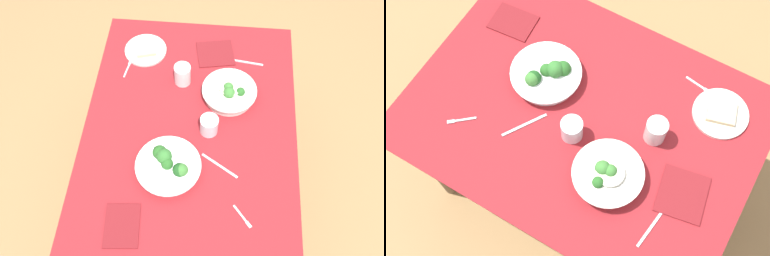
{
  "view_description": "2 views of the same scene",
  "coord_description": "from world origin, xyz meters",
  "views": [
    {
      "loc": [
        -0.88,
        -0.09,
        2.23
      ],
      "look_at": [
        -0.01,
        -0.01,
        0.76
      ],
      "focal_mm": 36.69,
      "sensor_mm": 36.0,
      "label": 1
    },
    {
      "loc": [
        0.38,
        -0.7,
        2.38
      ],
      "look_at": [
        0.01,
        -0.06,
        0.76
      ],
      "focal_mm": 46.24,
      "sensor_mm": 36.0,
      "label": 2
    }
  ],
  "objects": [
    {
      "name": "fork_by_near_bowl",
      "position": [
        0.32,
        0.33,
        0.73
      ],
      "size": [
        0.11,
        0.03,
        0.0
      ],
      "rotation": [
        0.0,
        0.0,
        6.12
      ],
      "color": "#B7B7BC",
      "rests_on": "dining_table"
    },
    {
      "name": "water_glass_side",
      "position": [
        0.26,
        0.06,
        0.78
      ],
      "size": [
        0.08,
        0.08,
        0.1
      ],
      "primitive_type": "cylinder",
      "color": "silver",
      "rests_on": "dining_table"
    },
    {
      "name": "bread_side_plate",
      "position": [
        0.44,
        0.26,
        0.74
      ],
      "size": [
        0.21,
        0.21,
        0.03
      ],
      "color": "silver",
      "rests_on": "dining_table"
    },
    {
      "name": "table_knife_right",
      "position": [
        -0.17,
        -0.14,
        0.73
      ],
      "size": [
        0.1,
        0.16,
        0.0
      ],
      "primitive_type": "cube",
      "rotation": [
        0.0,
        0.0,
        4.16
      ],
      "color": "#B7B7BC",
      "rests_on": "dining_table"
    },
    {
      "name": "table_knife_left",
      "position": [
        0.41,
        -0.23,
        0.73
      ],
      "size": [
        0.03,
        0.19,
        0.0
      ],
      "primitive_type": "cube",
      "rotation": [
        0.0,
        0.0,
        4.58
      ],
      "color": "#B7B7BC",
      "rests_on": "dining_table"
    },
    {
      "name": "broccoli_bowl_near",
      "position": [
        0.19,
        -0.17,
        0.76
      ],
      "size": [
        0.25,
        0.25,
        0.09
      ],
      "color": "silver",
      "rests_on": "dining_table"
    },
    {
      "name": "dining_table",
      "position": [
        0.0,
        0.0,
        0.61
      ],
      "size": [
        1.3,
        0.95,
        0.73
      ],
      "color": "maroon",
      "rests_on": "ground_plane"
    },
    {
      "name": "broccoli_bowl_far",
      "position": [
        -0.2,
        0.07,
        0.76
      ],
      "size": [
        0.27,
        0.27,
        0.09
      ],
      "color": "white",
      "rests_on": "dining_table"
    },
    {
      "name": "napkin_folded_upper",
      "position": [
        0.45,
        -0.09,
        0.73
      ],
      "size": [
        0.2,
        0.21,
        0.01
      ],
      "primitive_type": "cube",
      "rotation": [
        0.0,
        0.0,
        0.19
      ],
      "color": "maroon",
      "rests_on": "dining_table"
    },
    {
      "name": "ground_plane",
      "position": [
        0.0,
        0.0,
        0.0
      ],
      "size": [
        6.0,
        6.0,
        0.0
      ],
      "primitive_type": "plane",
      "color": "#9E7547"
    },
    {
      "name": "napkin_folded_lower",
      "position": [
        -0.46,
        0.22,
        0.73
      ],
      "size": [
        0.19,
        0.15,
        0.01
      ],
      "primitive_type": "cube",
      "rotation": [
        0.0,
        0.0,
        0.08
      ],
      "color": "maroon",
      "rests_on": "dining_table"
    },
    {
      "name": "water_glass_center",
      "position": [
        0.0,
        -0.08,
        0.77
      ],
      "size": [
        0.08,
        0.08,
        0.09
      ],
      "primitive_type": "cylinder",
      "color": "silver",
      "rests_on": "dining_table"
    },
    {
      "name": "fork_by_far_bowl",
      "position": [
        -0.39,
        -0.24,
        0.73
      ],
      "size": [
        0.09,
        0.08,
        0.0
      ],
      "rotation": [
        0.0,
        0.0,
        3.84
      ],
      "color": "#B7B7BC",
      "rests_on": "dining_table"
    }
  ]
}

